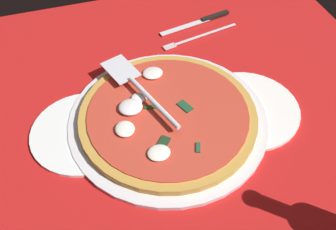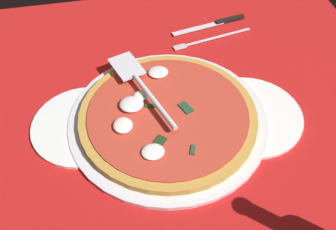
# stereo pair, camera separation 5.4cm
# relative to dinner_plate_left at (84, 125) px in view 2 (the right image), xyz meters

# --- Properties ---
(ground_plane) EXTENTS (1.06, 1.06, 0.01)m
(ground_plane) POSITION_rel_dinner_plate_left_xyz_m (0.16, -0.07, -0.01)
(ground_plane) COLOR red
(checker_pattern) EXTENTS (1.06, 1.06, 0.00)m
(checker_pattern) POSITION_rel_dinner_plate_left_xyz_m (0.16, -0.07, -0.01)
(checker_pattern) COLOR silver
(checker_pattern) RESTS_ON ground_plane
(pizza_pan) EXTENTS (0.40, 0.40, 0.01)m
(pizza_pan) POSITION_rel_dinner_plate_left_xyz_m (0.17, -0.02, 0.00)
(pizza_pan) COLOR silver
(pizza_pan) RESTS_ON ground_plane
(dinner_plate_left) EXTENTS (0.21, 0.21, 0.01)m
(dinner_plate_left) POSITION_rel_dinner_plate_left_xyz_m (0.00, 0.00, 0.00)
(dinner_plate_left) COLOR white
(dinner_plate_left) RESTS_ON ground_plane
(dinner_plate_right) EXTENTS (0.22, 0.22, 0.01)m
(dinner_plate_right) POSITION_rel_dinner_plate_left_xyz_m (0.33, -0.04, 0.00)
(dinner_plate_right) COLOR white
(dinner_plate_right) RESTS_ON ground_plane
(pizza) EXTENTS (0.35, 0.35, 0.03)m
(pizza) POSITION_rel_dinner_plate_left_xyz_m (0.16, -0.02, 0.02)
(pizza) COLOR #C08E3B
(pizza) RESTS_ON pizza_pan
(pizza_server) EXTENTS (0.11, 0.24, 0.01)m
(pizza_server) POSITION_rel_dinner_plate_left_xyz_m (0.12, 0.05, 0.04)
(pizza_server) COLOR silver
(pizza_server) RESTS_ON pizza
(place_setting_far) EXTENTS (0.21, 0.15, 0.01)m
(place_setting_far) POSITION_rel_dinner_plate_left_xyz_m (0.34, 0.25, -0.00)
(place_setting_far) COLOR white
(place_setting_far) RESTS_ON ground_plane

